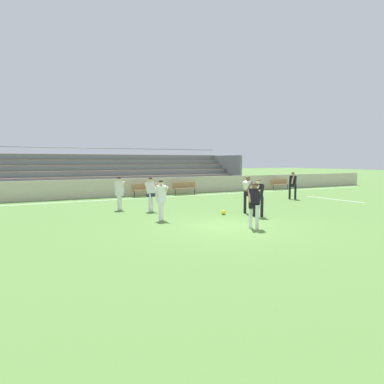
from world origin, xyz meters
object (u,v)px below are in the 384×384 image
object	(u,v)px
soccer_ball	(224,212)
player_white_challenging	(151,191)
player_dark_pressing_high	(293,183)
player_white_deep_cover	(119,190)
player_white_dropping_back	(248,191)
player_white_overlapping	(161,196)
bench_centre_sideline	(280,183)
bench_near_bin	(185,187)
bench_near_wall_gap	(145,189)
player_dark_on_ball	(258,194)
bleacher_stand	(113,173)
player_dark_wide_left	(254,201)

from	to	relation	value
soccer_ball	player_white_challenging	bearing A→B (deg)	134.04
player_dark_pressing_high	player_white_deep_cover	bearing A→B (deg)	177.46
player_white_dropping_back	player_white_overlapping	bearing A→B (deg)	178.26
bench_centre_sideline	bench_near_bin	world-z (taller)	same
bench_near_wall_gap	player_white_overlapping	xyz separation A→B (m)	(-2.81, -9.21, 0.44)
player_white_overlapping	player_white_dropping_back	bearing A→B (deg)	-1.74
bench_near_wall_gap	player_white_challenging	distance (m)	7.02
player_dark_on_ball	bench_near_bin	bearing A→B (deg)	80.35
bench_near_bin	player_dark_on_ball	size ratio (longest dim) A/B	1.09
bench_near_wall_gap	soccer_ball	bearing A→B (deg)	-88.45
bleacher_stand	bench_centre_sideline	xyz separation A→B (m)	(13.07, -3.98, -0.99)
bleacher_stand	player_dark_on_ball	distance (m)	14.57
bench_centre_sideline	player_dark_wide_left	size ratio (longest dim) A/B	1.09
player_dark_wide_left	player_white_overlapping	size ratio (longest dim) A/B	1.00
player_dark_wide_left	player_white_challenging	world-z (taller)	player_dark_wide_left
player_white_dropping_back	soccer_ball	world-z (taller)	player_white_dropping_back
player_white_challenging	bench_centre_sideline	bearing A→B (deg)	24.92
bleacher_stand	player_dark_pressing_high	distance (m)	13.19
bleacher_stand	player_white_overlapping	xyz separation A→B (m)	(-1.78, -13.19, -0.55)
player_white_deep_cover	bench_centre_sideline	bearing A→B (deg)	19.41
player_white_dropping_back	player_white_deep_cover	size ratio (longest dim) A/B	1.05
player_white_deep_cover	soccer_ball	size ratio (longest dim) A/B	7.47
bench_near_bin	bench_centre_sideline	bearing A→B (deg)	0.00
player_dark_pressing_high	player_white_challenging	xyz separation A→B (m)	(-9.88, -0.70, -0.05)
player_dark_pressing_high	player_white_dropping_back	bearing A→B (deg)	-151.00
player_white_deep_cover	player_dark_wide_left	bearing A→B (deg)	-68.12
player_dark_wide_left	player_white_deep_cover	xyz separation A→B (m)	(-2.81, 7.00, -0.01)
bleacher_stand	player_dark_wide_left	world-z (taller)	bleacher_stand
bleacher_stand	player_white_dropping_back	size ratio (longest dim) A/B	12.04
player_dark_wide_left	bleacher_stand	bearing A→B (deg)	91.50
bleacher_stand	player_dark_pressing_high	xyz separation A→B (m)	(8.68, -9.92, -0.50)
bench_centre_sideline	player_white_deep_cover	world-z (taller)	player_white_deep_cover
bench_centre_sideline	bench_near_bin	bearing A→B (deg)	180.00
player_dark_pressing_high	player_white_overlapping	xyz separation A→B (m)	(-10.45, -3.27, -0.04)
bench_near_bin	player_dark_pressing_high	size ratio (longest dim) A/B	1.05
bleacher_stand	player_white_deep_cover	distance (m)	9.74
bench_centre_sideline	player_white_dropping_back	size ratio (longest dim) A/B	1.04
player_dark_pressing_high	player_white_deep_cover	xyz separation A→B (m)	(-11.06, 0.49, -0.05)
player_dark_wide_left	soccer_ball	distance (m)	3.46
bench_near_bin	player_dark_wide_left	xyz separation A→B (m)	(-3.63, -12.45, 0.44)
bench_near_bin	player_white_dropping_back	world-z (taller)	player_white_dropping_back
player_white_overlapping	bench_near_wall_gap	bearing A→B (deg)	73.02
player_white_overlapping	soccer_ball	bearing A→B (deg)	-0.02
bleacher_stand	player_white_challenging	bearing A→B (deg)	-96.48
player_dark_pressing_high	player_dark_wide_left	distance (m)	10.51
player_dark_on_ball	player_white_deep_cover	size ratio (longest dim) A/B	1.01
bleacher_stand	bench_centre_sideline	world-z (taller)	bleacher_stand
player_white_dropping_back	bench_near_wall_gap	bearing A→B (deg)	99.14
player_white_overlapping	player_white_deep_cover	bearing A→B (deg)	99.14
player_white_dropping_back	player_dark_on_ball	bearing A→B (deg)	-103.06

